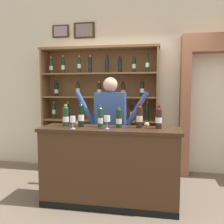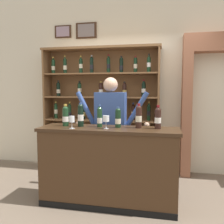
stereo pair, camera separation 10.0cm
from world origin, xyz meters
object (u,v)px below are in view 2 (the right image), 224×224
tasting_bottle_grappa (139,116)px  tasting_bottle_vin_santo (158,118)px  wine_glass_right (106,119)px  tasting_bottle_chianti (65,116)px  tasting_bottle_rosso (118,118)px  tasting_counter (109,167)px  wine_shelf (101,107)px  wine_glass_center (72,120)px  tasting_bottle_bianco (81,115)px  shopkeeper (111,121)px  tasting_bottle_prosecco (100,117)px

tasting_bottle_grappa → tasting_bottle_vin_santo: 0.24m
wine_glass_right → tasting_bottle_chianti: bearing=169.4°
tasting_bottle_chianti → tasting_bottle_vin_santo: (1.22, 0.02, 0.00)m
tasting_bottle_rosso → wine_glass_right: tasting_bottle_rosso is taller
wine_glass_right → tasting_counter: bearing=77.6°
wine_shelf → wine_glass_center: 1.46m
tasting_counter → wine_glass_center: (-0.44, -0.15, 0.62)m
tasting_bottle_chianti → tasting_bottle_bianco: bearing=-1.8°
shopkeeper → wine_glass_center: (-0.36, -0.65, 0.09)m
tasting_bottle_rosso → tasting_bottle_vin_santo: tasting_bottle_vin_santo is taller
tasting_bottle_bianco → tasting_bottle_grappa: (0.76, 0.04, -0.00)m
tasting_bottle_grappa → shopkeeper: bearing=136.8°
shopkeeper → wine_glass_right: bearing=-83.6°
tasting_counter → tasting_bottle_vin_santo: 0.90m
wine_shelf → tasting_bottle_rosso: (0.55, -1.26, -0.04)m
tasting_bottle_bianco → tasting_bottle_rosso: 0.50m
shopkeeper → tasting_bottle_chianti: (-0.52, -0.46, 0.12)m
shopkeeper → tasting_bottle_chianti: bearing=-138.5°
tasting_counter → wine_glass_center: 0.77m
wine_shelf → wine_glass_center: wine_shelf is taller
tasting_bottle_chianti → tasting_bottle_bianco: size_ratio=0.93×
wine_shelf → tasting_bottle_grappa: size_ratio=7.18×
tasting_bottle_rosso → tasting_bottle_vin_santo: (0.50, 0.01, 0.01)m
tasting_bottle_prosecco → tasting_bottle_grappa: bearing=2.8°
shopkeeper → tasting_bottle_prosecco: size_ratio=5.62×
wine_glass_right → tasting_bottle_rosso: bearing=43.6°
shopkeeper → wine_glass_center: size_ratio=10.43×
wine_glass_center → tasting_bottle_vin_santo: bearing=11.5°
tasting_bottle_bianco → wine_glass_right: tasting_bottle_bianco is taller
tasting_counter → wine_glass_center: bearing=-160.6°
shopkeeper → tasting_bottle_grappa: 0.64m
tasting_bottle_bianco → wine_glass_center: tasting_bottle_bianco is taller
tasting_bottle_prosecco → wine_glass_center: (-0.31, -0.19, -0.02)m
tasting_bottle_vin_santo → wine_glass_right: (-0.63, -0.13, -0.02)m
tasting_bottle_bianco → wine_glass_center: bearing=-105.8°
wine_shelf → tasting_bottle_prosecco: bearing=-76.5°
wine_shelf → wine_glass_right: 1.44m
tasting_counter → shopkeeper: 0.73m
wine_shelf → tasting_bottle_chianti: (-0.17, -1.27, -0.03)m
shopkeeper → tasting_bottle_vin_santo: (0.70, -0.43, 0.12)m
tasting_bottle_prosecco → tasting_bottle_bianco: bearing=-177.4°
tasting_bottle_bianco → tasting_bottle_rosso: (0.50, 0.02, -0.03)m
tasting_counter → tasting_bottle_vin_santo: bearing=5.7°
wine_shelf → tasting_bottle_rosso: bearing=-66.5°
tasting_bottle_prosecco → tasting_bottle_vin_santo: tasting_bottle_prosecco is taller
tasting_bottle_grappa → tasting_bottle_bianco: bearing=-177.3°
wine_glass_right → tasting_bottle_bianco: bearing=164.5°
tasting_bottle_rosso → wine_glass_right: size_ratio=1.62×
tasting_bottle_prosecco → tasting_bottle_chianti: bearing=-179.4°
wine_shelf → tasting_counter: 1.53m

